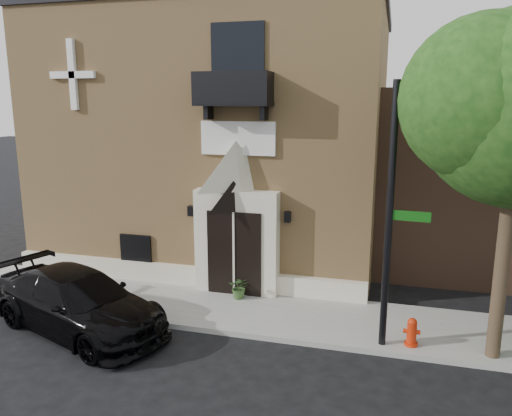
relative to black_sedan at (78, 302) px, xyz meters
The scene contains 7 objects.
ground 4.44m from the black_sedan, ahead, with size 120.00×120.00×0.00m, color black.
sidewalk 5.79m from the black_sedan, 22.36° to the left, with size 42.00×3.00×0.15m, color gray.
church 9.55m from the black_sedan, 81.24° to the left, with size 12.20×11.01×9.30m.
black_sedan is the anchor object (origin of this frame).
street_sign 8.29m from the black_sedan, ahead, with size 1.00×1.01×6.32m.
fire_hydrant 8.57m from the black_sedan, ahead, with size 0.40×0.32×0.71m.
planter 4.59m from the black_sedan, 38.82° to the left, with size 0.62×0.54×0.69m, color #395A2A.
Camera 1 is at (3.50, -11.33, 6.02)m, focal length 35.00 mm.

